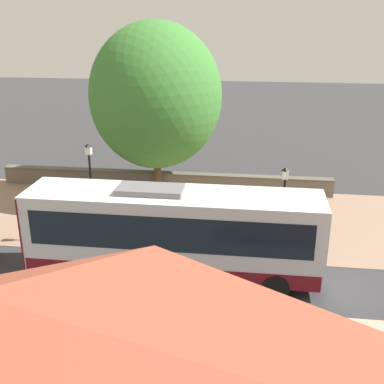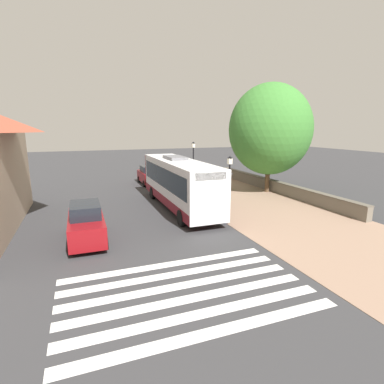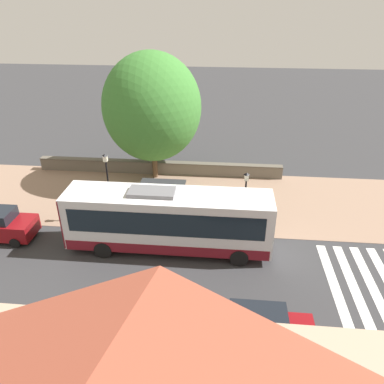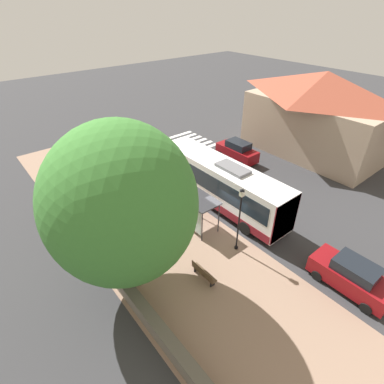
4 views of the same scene
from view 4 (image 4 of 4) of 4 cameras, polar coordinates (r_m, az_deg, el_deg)
The scene contains 14 objects.
ground_plane at distance 21.87m, azimuth 6.97°, elevation -6.69°, with size 120.00×120.00×0.00m, color #353538.
sidewalk_plaza at distance 19.62m, azimuth -2.53°, elevation -12.06°, with size 9.00×44.00×0.02m.
crosswalk_stripes at distance 33.47m, azimuth -3.66°, elevation 8.48°, with size 9.00×5.25×0.01m.
stone_wall at distance 17.92m, azimuth -13.39°, elevation -16.38°, with size 0.60×20.00×1.07m.
background_building at distance 33.49m, azimuth 23.01°, elevation 13.68°, with size 8.26×13.86×8.16m.
bus at distance 22.98m, azimuth 5.94°, elevation 1.55°, with size 2.64×11.49×3.78m.
bus_shelter at distance 20.44m, azimuth 0.83°, elevation -2.32°, with size 1.82×2.91×2.47m.
pedestrian at distance 25.65m, azimuth -4.01°, elevation 2.81°, with size 0.34×0.23×1.71m.
bench at distance 18.01m, azimuth 2.20°, elevation -15.17°, with size 0.40×1.82×0.88m.
street_lamp_near at distance 24.52m, azimuth -4.29°, elevation 5.23°, with size 0.28×0.28×4.18m.
street_lamp_far at distance 18.53m, azimuth 9.05°, elevation -4.42°, with size 0.28×0.28×4.67m.
shade_tree at distance 14.53m, azimuth -13.32°, elevation -2.26°, with size 7.36×7.36×9.77m.
parked_car_behind_bus at distance 19.41m, azimuth 28.11°, elevation -13.89°, with size 1.97×4.35×1.91m.
parked_car_far_lane at distance 30.58m, azimuth 8.59°, elevation 7.71°, with size 1.86×4.43×2.04m.
Camera 4 is at (-12.60, -11.23, 13.92)m, focal length 28.00 mm.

